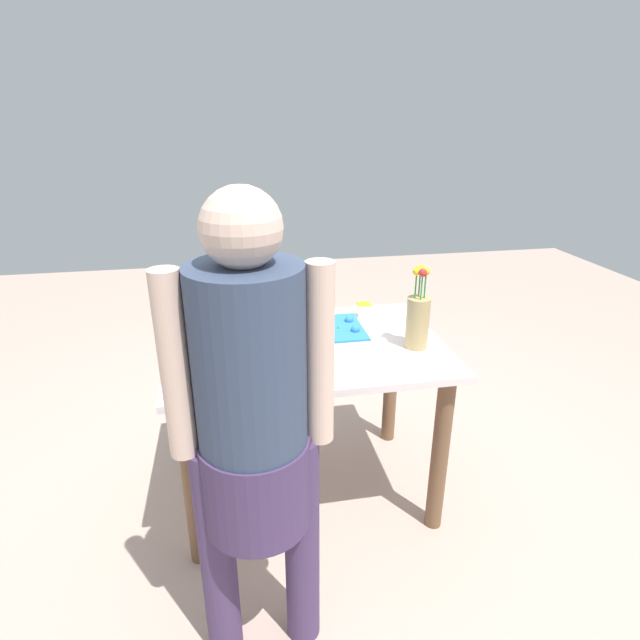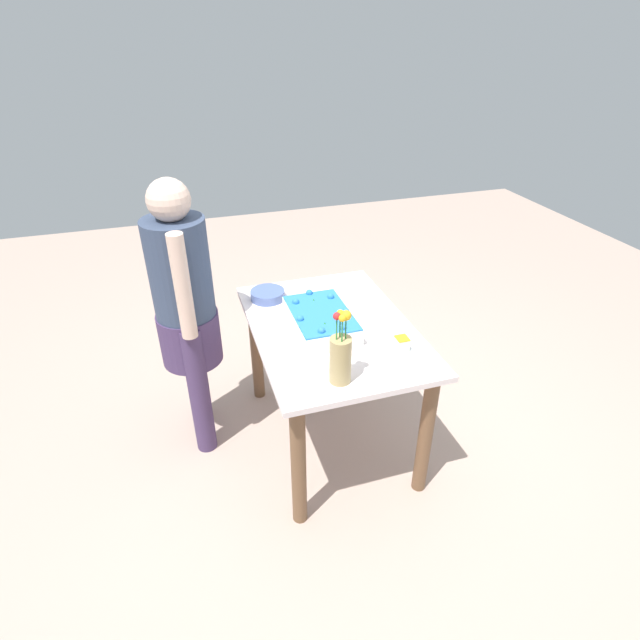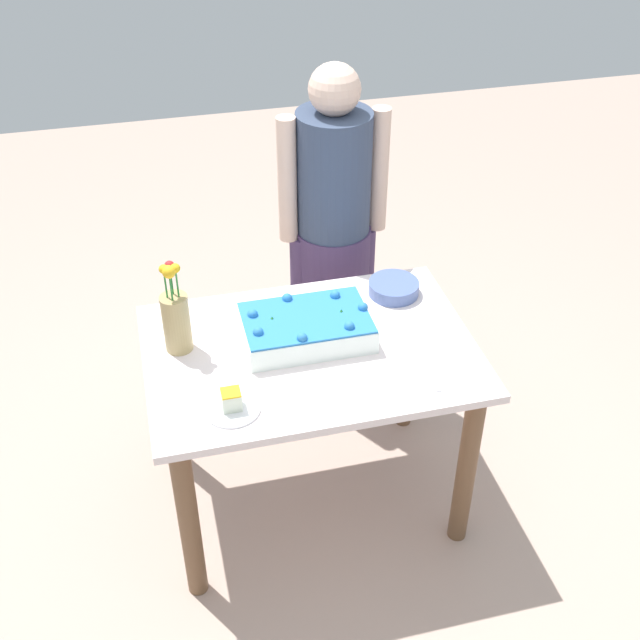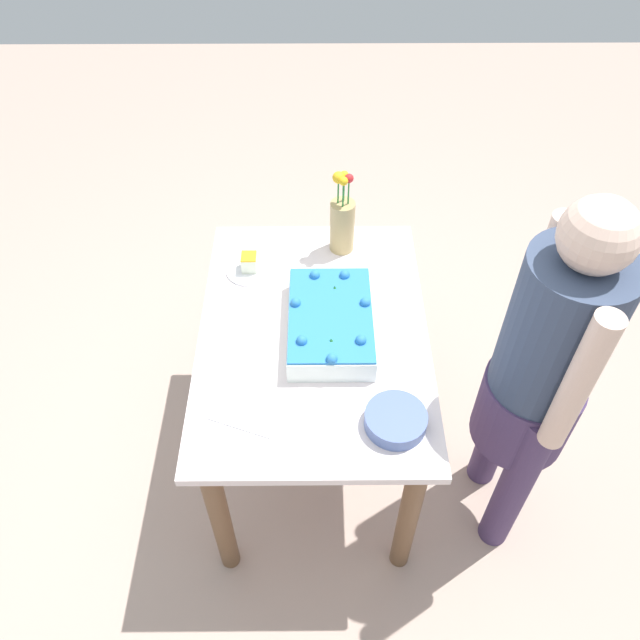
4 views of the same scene
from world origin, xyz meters
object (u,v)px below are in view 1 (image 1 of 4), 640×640
at_px(serving_plate_with_slice, 364,314).
at_px(cake_knife, 214,330).
at_px(sheet_cake, 309,339).
at_px(fruit_bowl, 213,375).
at_px(flower_vase, 418,318).
at_px(person_standing, 253,422).

height_order(serving_plate_with_slice, cake_knife, serving_plate_with_slice).
bearing_deg(serving_plate_with_slice, cake_knife, 1.38).
bearing_deg(cake_knife, sheet_cake, 73.81).
height_order(sheet_cake, serving_plate_with_slice, sheet_cake).
distance_m(sheet_cake, fruit_bowl, 0.42).
bearing_deg(cake_knife, flower_vase, 88.13).
relative_size(sheet_cake, serving_plate_with_slice, 2.44).
height_order(fruit_bowl, person_standing, person_standing).
bearing_deg(serving_plate_with_slice, flower_vase, 110.04).
height_order(sheet_cake, cake_knife, sheet_cake).
bearing_deg(fruit_bowl, serving_plate_with_slice, -144.77).
relative_size(sheet_cake, person_standing, 0.30).
relative_size(serving_plate_with_slice, cake_knife, 0.89).
xyz_separation_m(sheet_cake, person_standing, (0.26, 0.64, 0.05)).
relative_size(flower_vase, person_standing, 0.23).
bearing_deg(fruit_bowl, person_standing, 104.92).
bearing_deg(person_standing, cake_knife, 7.62).
relative_size(fruit_bowl, person_standing, 0.13).
bearing_deg(cake_knife, fruit_bowl, 20.61).
distance_m(cake_knife, fruit_bowl, 0.47).
xyz_separation_m(serving_plate_with_slice, flower_vase, (-0.13, 0.35, 0.11)).
relative_size(cake_knife, flower_vase, 0.59).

